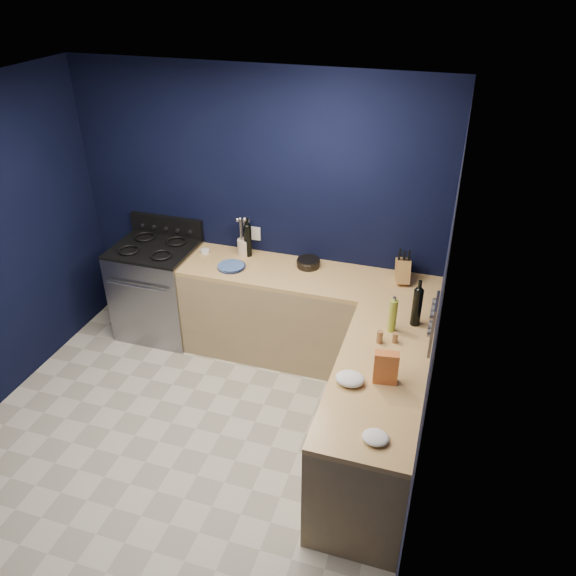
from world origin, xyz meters
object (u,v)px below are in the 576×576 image
at_px(utensil_crock, 244,247).
at_px(knife_block, 403,271).
at_px(plate_stack, 231,267).
at_px(gas_range, 159,291).
at_px(crouton_bag, 386,368).

height_order(utensil_crock, knife_block, knife_block).
relative_size(plate_stack, knife_block, 1.18).
relative_size(gas_range, utensil_crock, 5.90).
xyz_separation_m(gas_range, knife_block, (2.34, 0.15, 0.54)).
bearing_deg(plate_stack, crouton_bag, -36.13).
bearing_deg(knife_block, crouton_bag, -100.50).
height_order(knife_block, crouton_bag, crouton_bag).
bearing_deg(gas_range, plate_stack, -5.32).
height_order(gas_range, utensil_crock, utensil_crock).
relative_size(knife_block, crouton_bag, 0.87).
bearing_deg(plate_stack, knife_block, 8.59).
bearing_deg(utensil_crock, crouton_bag, -42.65).
bearing_deg(crouton_bag, utensil_crock, 128.79).
distance_m(plate_stack, crouton_bag, 1.95).
bearing_deg(crouton_bag, knife_block, 84.35).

